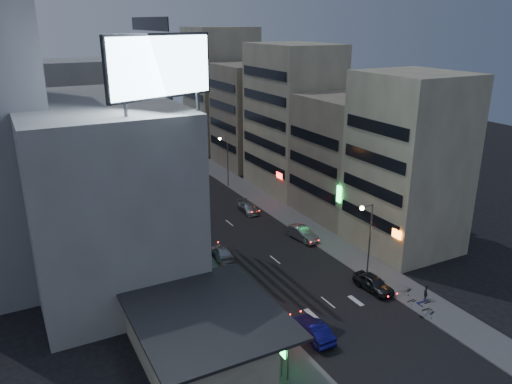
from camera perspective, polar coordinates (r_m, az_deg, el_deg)
ground at (r=45.90m, az=11.22°, el=-14.57°), size 180.00×180.00×0.00m
sidewalk_left at (r=66.41m, az=-10.81°, el=-3.51°), size 4.00×120.00×0.12m
sidewalk_right at (r=72.21m, az=1.37°, el=-1.30°), size 4.00×120.00×0.12m
food_court at (r=40.32m, az=-6.79°, el=-16.14°), size 11.00×13.00×3.88m
white_building at (r=52.28m, az=-17.50°, el=0.15°), size 14.00×24.00×18.00m
shophouse_near at (r=58.34m, az=16.98°, el=3.15°), size 10.00×11.00×20.00m
shophouse_mid at (r=67.46m, az=10.35°, el=4.00°), size 11.00×12.00×16.00m
shophouse_far at (r=76.90m, az=4.21°, el=8.38°), size 10.00×14.00×22.00m
far_left_a at (r=76.21m, az=-20.13°, el=6.41°), size 11.00×10.00×20.00m
far_left_b at (r=89.30m, az=-21.53°, el=6.31°), size 12.00×10.00×15.00m
far_right_a at (r=90.34m, az=-0.63°, el=8.73°), size 11.00×12.00×18.00m
far_right_b at (r=102.59m, az=-4.03°, el=11.61°), size 12.00×12.00×24.00m
billboard at (r=41.03m, az=-10.85°, el=13.86°), size 9.52×3.75×6.20m
street_lamp_right_near at (r=50.82m, az=12.62°, el=-4.35°), size 1.60×0.44×8.02m
street_lamp_left at (r=58.03m, az=-6.77°, el=-1.02°), size 1.60×0.44×8.02m
street_lamp_right_far at (r=78.25m, az=-3.53°, el=4.35°), size 1.60×0.44×8.02m
parked_car_right_near at (r=50.93m, az=13.27°, el=-10.10°), size 2.15×4.65×1.54m
parked_car_right_mid at (r=60.67m, az=5.26°, el=-4.71°), size 2.26×4.95×1.57m
parked_car_left at (r=71.53m, az=-9.27°, el=-1.15°), size 2.92×5.67×1.53m
parked_car_right_far at (r=68.93m, az=-0.92°, el=-1.79°), size 2.03×4.54×1.29m
road_car_blue at (r=43.27m, az=6.50°, el=-15.36°), size 1.67×4.69×1.54m
road_car_silver at (r=55.98m, az=-3.88°, el=-6.91°), size 2.72×4.95×1.36m
person at (r=50.49m, az=18.82°, el=-10.76°), size 0.68×0.65×1.57m
scooter_black_a at (r=49.43m, az=19.24°, el=-11.88°), size 0.60×1.64×0.99m
scooter_silver_a at (r=49.02m, az=19.26°, el=-12.05°), size 1.16×1.97×1.14m
scooter_blue at (r=50.55m, az=18.98°, el=-11.01°), size 0.73×1.93×1.16m
scooter_black_b at (r=50.38m, az=17.57°, el=-11.08°), size 0.72×1.64×0.97m
scooter_silver_b at (r=52.00m, az=16.85°, el=-9.86°), size 1.31×2.08×1.21m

